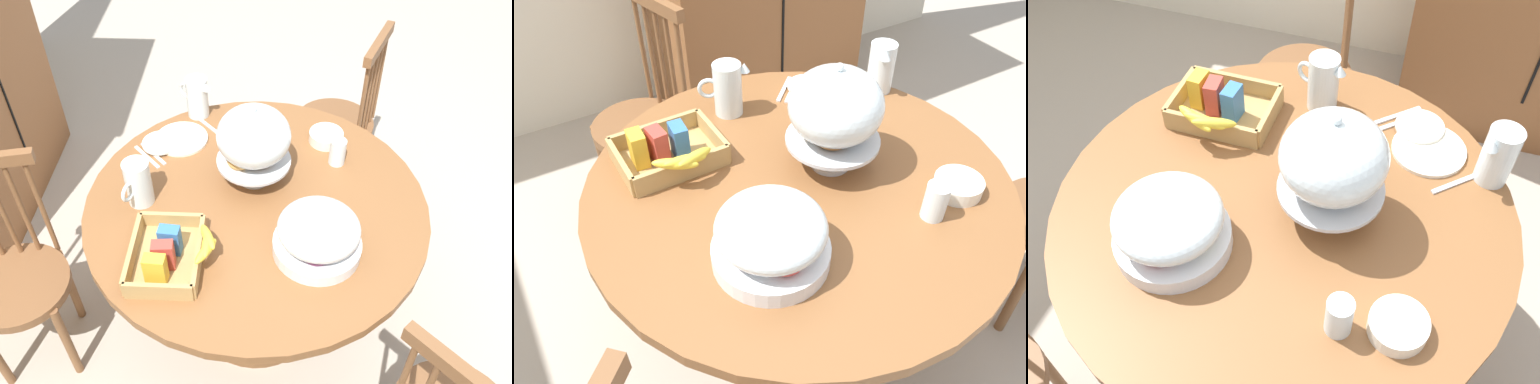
{
  "view_description": "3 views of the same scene",
  "coord_description": "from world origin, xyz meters",
  "views": [
    {
      "loc": [
        -1.41,
        -0.08,
        2.21
      ],
      "look_at": [
        0.02,
        -0.01,
        0.79
      ],
      "focal_mm": 38.91,
      "sensor_mm": 36.0,
      "label": 1
    },
    {
      "loc": [
        -0.63,
        -0.95,
        1.75
      ],
      "look_at": [
        -0.08,
        -0.01,
        0.74
      ],
      "focal_mm": 36.12,
      "sensor_mm": 36.0,
      "label": 2
    },
    {
      "loc": [
        0.32,
        -0.92,
        1.92
      ],
      "look_at": [
        0.02,
        -0.01,
        0.79
      ],
      "focal_mm": 38.8,
      "sensor_mm": 36.0,
      "label": 3
    }
  ],
  "objects": [
    {
      "name": "ground_plane",
      "position": [
        0.0,
        0.0,
        0.0
      ],
      "size": [
        10.0,
        10.0,
        0.0
      ],
      "primitive_type": "plane",
      "color": "#A89E8E"
    },
    {
      "name": "soup_spoon",
      "position": [
        0.46,
        0.21,
        0.74
      ],
      "size": [
        0.13,
        0.13,
        0.01
      ],
      "primitive_type": "cube",
      "rotation": [
        0.0,
        0.0,
        7.04
      ],
      "color": "silver",
      "rests_on": "dining_table"
    },
    {
      "name": "orange_juice_pitcher",
      "position": [
        0.01,
        0.41,
        0.82
      ],
      "size": [
        0.17,
        0.1,
        0.18
      ],
      "color": "silver",
      "rests_on": "dining_table"
    },
    {
      "name": "drinking_glass",
      "position": [
        0.26,
        -0.32,
        0.8
      ],
      "size": [
        0.06,
        0.06,
        0.11
      ],
      "primitive_type": "cylinder",
      "color": "silver",
      "rests_on": "dining_table"
    },
    {
      "name": "cereal_bowl",
      "position": [
        0.39,
        -0.29,
        0.76
      ],
      "size": [
        0.14,
        0.14,
        0.04
      ],
      "primitive_type": "cylinder",
      "color": "white",
      "rests_on": "dining_table"
    },
    {
      "name": "milk_pitcher",
      "position": [
        0.55,
        0.26,
        0.82
      ],
      "size": [
        0.12,
        0.16,
        0.18
      ],
      "color": "silver",
      "rests_on": "dining_table"
    },
    {
      "name": "dinner_fork",
      "position": [
        0.25,
        0.44,
        0.74
      ],
      "size": [
        0.13,
        0.13,
        0.01
      ],
      "primitive_type": "cube",
      "rotation": [
        0.0,
        0.0,
        7.04
      ],
      "color": "silver",
      "rests_on": "dining_table"
    },
    {
      "name": "cereal_basket",
      "position": [
        -0.27,
        0.26,
        0.78
      ],
      "size": [
        0.32,
        0.3,
        0.12
      ],
      "color": "tan",
      "rests_on": "dining_table"
    },
    {
      "name": "china_plate_small",
      "position": [
        0.33,
        0.39,
        0.76
      ],
      "size": [
        0.15,
        0.15,
        0.01
      ],
      "primitive_type": "cylinder",
      "color": "white",
      "rests_on": "china_plate_large"
    },
    {
      "name": "table_knife",
      "position": [
        0.27,
        0.41,
        0.74
      ],
      "size": [
        0.13,
        0.13,
        0.01
      ],
      "primitive_type": "cube",
      "rotation": [
        0.0,
        0.0,
        7.04
      ],
      "color": "silver",
      "rests_on": "dining_table"
    },
    {
      "name": "pastry_stand_with_dome",
      "position": [
        0.15,
        0.0,
        0.94
      ],
      "size": [
        0.28,
        0.28,
        0.34
      ],
      "color": "silver",
      "rests_on": "dining_table"
    },
    {
      "name": "dining_table",
      "position": [
        0.02,
        -0.01,
        0.54
      ],
      "size": [
        1.27,
        1.27,
        0.74
      ],
      "color": "brown",
      "rests_on": "ground_plane"
    },
    {
      "name": "fruit_platter_covered",
      "position": [
        -0.2,
        -0.23,
        0.83
      ],
      "size": [
        0.3,
        0.3,
        0.18
      ],
      "color": "silver",
      "rests_on": "dining_table"
    },
    {
      "name": "windsor_chair_facing_door",
      "position": [
        -0.16,
        0.9,
        0.45
      ],
      "size": [
        0.41,
        0.42,
        0.97
      ],
      "color": "brown",
      "rests_on": "ground_plane"
    },
    {
      "name": "china_plate_large",
      "position": [
        0.37,
        0.31,
        0.75
      ],
      "size": [
        0.22,
        0.22,
        0.01
      ],
      "primitive_type": "cylinder",
      "color": "white",
      "rests_on": "dining_table"
    }
  ]
}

